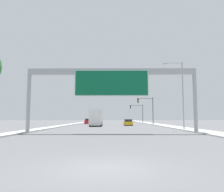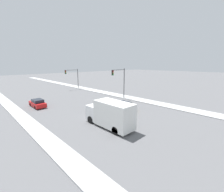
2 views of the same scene
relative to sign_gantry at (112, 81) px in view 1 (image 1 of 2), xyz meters
The scene contains 10 objects.
ground_plane 18.93m from the sign_gantry, 90.00° to the right, with size 300.00×300.00×0.00m, color slate.
sidewalk_right 44.02m from the sign_gantry, 75.04° to the left, with size 3.00×120.00×0.15m.
median_strip_left 43.90m from the sign_gantry, 104.32° to the left, with size 2.00×120.00×0.15m.
sign_gantry is the anchor object (origin of this frame).
car_near_right 37.68m from the sign_gantry, 100.82° to the left, with size 1.85×4.35×1.50m.
car_far_left 25.25m from the sign_gantry, 81.83° to the left, with size 1.90×4.60×1.41m.
truck_box_primary 21.19m from the sign_gantry, 99.72° to the left, with size 2.41×7.24×3.47m.
traffic_light_near_intersection 31.48m from the sign_gantry, 73.31° to the left, with size 4.19×0.32×7.00m.
traffic_light_mid_block 50.91m from the sign_gantry, 80.06° to the left, with size 4.67×0.32×6.34m.
street_lamp_right 11.61m from the sign_gantry, 30.32° to the left, with size 2.89×0.28×9.99m.
Camera 1 is at (0.29, -7.93, 1.78)m, focal length 35.00 mm.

